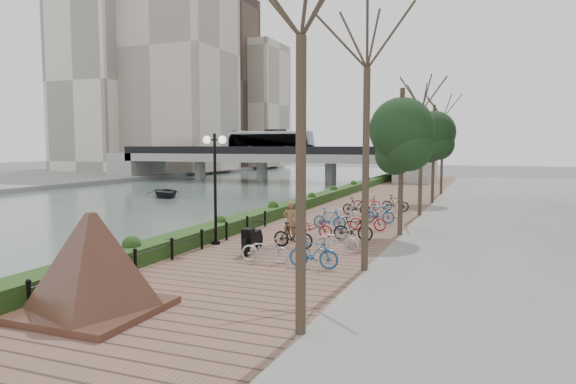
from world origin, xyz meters
The scene contains 14 objects.
ground centered at (0.00, 0.00, 0.00)m, with size 220.00×220.00×0.00m, color #59595B.
river_water centered at (-15.00, 25.00, 0.01)m, with size 30.00×130.00×0.02m, color #485A54.
promenade centered at (4.00, 17.50, 0.25)m, with size 8.00×75.00×0.50m, color brown.
hedge centered at (0.60, 20.00, 0.80)m, with size 1.10×56.00×0.60m, color #1A3C15.
chain_fence centered at (1.40, 2.00, 0.85)m, with size 0.10×14.10×0.70m.
granite_monument centered at (2.97, -4.56, 1.73)m, with size 4.39×4.39×2.42m.
lamppost centered at (1.39, 4.10, 3.75)m, with size 1.02×0.32×4.46m.
motorcycle centered at (3.47, 3.19, 1.06)m, with size 0.56×1.78×1.11m, color black, non-canonical shape.
pedestrian centered at (4.00, 5.75, 1.34)m, with size 0.61×0.40×1.68m, color brown.
bicycle_parking centered at (5.49, 9.54, 0.97)m, with size 2.40×17.32×1.00m.
street_trees centered at (8.00, 12.68, 3.69)m, with size 3.20×37.12×6.80m.
bridge centered at (-14.75, 45.00, 3.37)m, with size 36.00×10.77×6.50m.
boat centered at (-14.57, 23.59, 0.45)m, with size 2.94×4.11×0.85m, color black.
far_buildings centered at (-41.66, 65.91, 16.12)m, with size 35.00×38.00×38.00m.
Camera 1 is at (11.61, -13.95, 4.48)m, focal length 32.00 mm.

